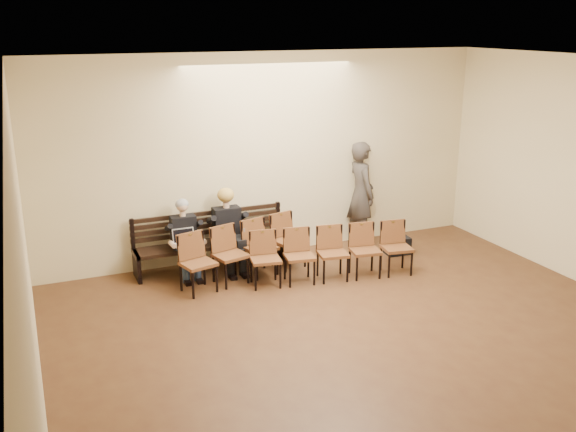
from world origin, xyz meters
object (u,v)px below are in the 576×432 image
object	(u,v)px
seated_man	(185,240)
chair_row_front	(246,252)
laptop	(186,246)
bag	(397,246)
passerby	(361,186)
chair_row_back	(333,254)
water_bottle	(243,241)
bench	(213,255)
seated_woman	(229,232)

from	to	relation	value
seated_man	chair_row_front	distance (m)	1.00
laptop	bag	xyz separation A→B (m)	(3.73, -0.30, -0.42)
chair_row_front	passerby	bearing A→B (deg)	2.21
seated_man	laptop	distance (m)	0.22
chair_row_back	passerby	bearing A→B (deg)	56.20
laptop	water_bottle	world-z (taller)	laptop
bag	passerby	bearing A→B (deg)	115.56
water_bottle	bag	bearing A→B (deg)	-4.60
bench	chair_row_back	bearing A→B (deg)	-37.01
water_bottle	chair_row_back	distance (m)	1.46
laptop	passerby	world-z (taller)	passerby
bench	bag	xyz separation A→B (m)	(3.21, -0.64, -0.07)
laptop	seated_man	bearing A→B (deg)	82.37
bench	water_bottle	bearing A→B (deg)	-45.33
seated_woman	chair_row_front	size ratio (longest dim) A/B	0.58
chair_row_front	chair_row_back	world-z (taller)	chair_row_front
seated_woman	water_bottle	size ratio (longest dim) A/B	5.96
seated_man	seated_woman	distance (m)	0.73
passerby	laptop	bearing A→B (deg)	98.83
laptop	bag	distance (m)	3.77
passerby	bag	bearing A→B (deg)	-152.90
water_bottle	bench	bearing A→B (deg)	134.67
passerby	chair_row_back	size ratio (longest dim) A/B	0.84
seated_woman	bag	xyz separation A→B (m)	(2.95, -0.52, -0.48)
bench	passerby	size ratio (longest dim) A/B	1.18
water_bottle	passerby	world-z (taller)	passerby
chair_row_back	bench	bearing A→B (deg)	152.28
bench	bag	distance (m)	3.27
laptop	bench	bearing A→B (deg)	36.39
bench	chair_row_front	size ratio (longest dim) A/B	1.18
bag	chair_row_back	size ratio (longest dim) A/B	0.16
seated_man	laptop	bearing A→B (deg)	-101.73
water_bottle	passerby	bearing A→B (deg)	11.77
laptop	passerby	xyz separation A→B (m)	(3.38, 0.43, 0.53)
seated_woman	bag	size ratio (longest dim) A/B	3.06
seated_man	water_bottle	distance (m)	0.93
water_bottle	chair_row_back	world-z (taller)	chair_row_back
laptop	chair_row_front	xyz separation A→B (m)	(0.88, -0.32, -0.12)
laptop	water_bottle	xyz separation A→B (m)	(0.93, -0.08, -0.02)
seated_man	water_bottle	bearing A→B (deg)	-18.10
bench	seated_man	distance (m)	0.62
bench	bag	world-z (taller)	bench
chair_row_front	chair_row_back	distance (m)	1.39
seated_man	seated_woman	size ratio (longest dim) A/B	0.93
seated_man	passerby	world-z (taller)	passerby
laptop	water_bottle	distance (m)	0.94
bench	water_bottle	size ratio (longest dim) A/B	12.14
seated_man	laptop	xyz separation A→B (m)	(-0.04, -0.21, -0.02)
bag	chair_row_back	distance (m)	1.71
bench	chair_row_front	xyz separation A→B (m)	(0.36, -0.65, 0.23)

